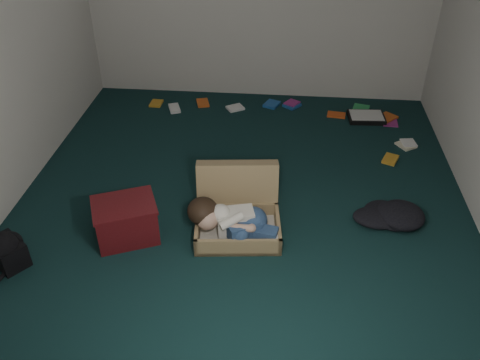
# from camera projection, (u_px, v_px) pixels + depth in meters

# --- Properties ---
(floor) EXTENTS (4.50, 4.50, 0.00)m
(floor) POSITION_uv_depth(u_px,v_px,m) (242.00, 202.00, 4.54)
(floor) COLOR black
(floor) RESTS_ON ground
(wall_front) EXTENTS (4.50, 0.00, 4.50)m
(wall_front) POSITION_uv_depth(u_px,v_px,m) (189.00, 288.00, 1.96)
(wall_front) COLOR silver
(wall_front) RESTS_ON ground
(suitcase) EXTENTS (0.75, 0.73, 0.50)m
(suitcase) POSITION_uv_depth(u_px,v_px,m) (238.00, 211.00, 4.20)
(suitcase) COLOR #9C8156
(suitcase) RESTS_ON floor
(person) EXTENTS (0.75, 0.36, 0.31)m
(person) POSITION_uv_depth(u_px,v_px,m) (232.00, 220.00, 4.03)
(person) COLOR white
(person) RESTS_ON suitcase
(maroon_bin) EXTENTS (0.60, 0.55, 0.34)m
(maroon_bin) POSITION_uv_depth(u_px,v_px,m) (126.00, 220.00, 4.07)
(maroon_bin) COLOR #4D0F13
(maroon_bin) RESTS_ON floor
(backpack) EXTENTS (0.47, 0.46, 0.22)m
(backpack) POSITION_uv_depth(u_px,v_px,m) (8.00, 252.00, 3.85)
(backpack) COLOR black
(backpack) RESTS_ON floor
(clothing_pile) EXTENTS (0.43, 0.35, 0.14)m
(clothing_pile) POSITION_uv_depth(u_px,v_px,m) (390.00, 219.00, 4.24)
(clothing_pile) COLOR black
(clothing_pile) RESTS_ON floor
(paper_tray) EXTENTS (0.42, 0.33, 0.06)m
(paper_tray) POSITION_uv_depth(u_px,v_px,m) (366.00, 117.00, 5.81)
(paper_tray) COLOR black
(paper_tray) RESTS_ON floor
(book_scatter) EXTENTS (3.02, 1.35, 0.02)m
(book_scatter) POSITION_uv_depth(u_px,v_px,m) (297.00, 116.00, 5.87)
(book_scatter) COLOR gold
(book_scatter) RESTS_ON floor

